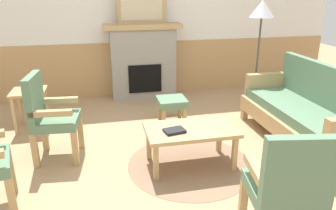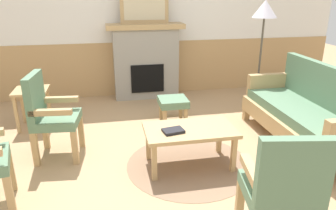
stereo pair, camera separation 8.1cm
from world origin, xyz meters
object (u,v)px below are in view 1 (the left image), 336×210
object	(u,v)px
fireplace	(143,61)
framed_picture	(142,6)
footstool	(172,103)
armchair_front_left	(288,186)
side_table	(30,99)
book_on_table	(174,131)
armchair_near_fireplace	(49,114)
floor_lamp_by_couch	(262,16)
coffee_table	(191,133)
couch	(302,112)

from	to	relation	value
fireplace	framed_picture	bearing A→B (deg)	90.00
footstool	armchair_front_left	distance (m)	2.54
armchair_front_left	side_table	size ratio (longest dim) A/B	1.78
book_on_table	armchair_near_fireplace	size ratio (longest dim) A/B	0.21
floor_lamp_by_couch	coffee_table	bearing A→B (deg)	-135.27
armchair_near_fireplace	floor_lamp_by_couch	xyz separation A→B (m)	(2.98, 0.98, 0.91)
armchair_near_fireplace	fireplace	bearing A→B (deg)	55.64
fireplace	couch	xyz separation A→B (m)	(1.65, -2.21, -0.26)
coffee_table	side_table	xyz separation A→B (m)	(-1.85, 1.41, 0.05)
fireplace	armchair_front_left	world-z (taller)	fireplace
floor_lamp_by_couch	book_on_table	bearing A→B (deg)	-137.62
floor_lamp_by_couch	framed_picture	bearing A→B (deg)	149.41
coffee_table	floor_lamp_by_couch	xyz separation A→B (m)	(1.49, 1.48, 1.06)
fireplace	framed_picture	size ratio (longest dim) A/B	1.62
footstool	armchair_front_left	world-z (taller)	armchair_front_left
fireplace	coffee_table	xyz separation A→B (m)	(0.15, -2.45, -0.27)
framed_picture	armchair_front_left	size ratio (longest dim) A/B	0.82
armchair_near_fireplace	side_table	distance (m)	0.99
framed_picture	footstool	xyz separation A→B (m)	(0.22, -1.24, -1.28)
couch	floor_lamp_by_couch	size ratio (longest dim) A/B	1.07
coffee_table	armchair_near_fireplace	world-z (taller)	armchair_near_fireplace
book_on_table	floor_lamp_by_couch	bearing A→B (deg)	42.38
book_on_table	armchair_near_fireplace	distance (m)	1.41
fireplace	armchair_near_fireplace	world-z (taller)	fireplace
framed_picture	armchair_front_left	bearing A→B (deg)	-82.92
framed_picture	armchair_near_fireplace	size ratio (longest dim) A/B	0.82
fireplace	framed_picture	xyz separation A→B (m)	(0.00, 0.00, 0.91)
couch	book_on_table	xyz separation A→B (m)	(-1.70, -0.30, 0.06)
framed_picture	armchair_front_left	world-z (taller)	framed_picture
armchair_front_left	floor_lamp_by_couch	xyz separation A→B (m)	(1.18, 2.78, 0.91)
couch	coffee_table	distance (m)	1.52
couch	coffee_table	bearing A→B (deg)	-170.82
footstool	coffee_table	bearing A→B (deg)	-93.59
armchair_front_left	side_table	xyz separation A→B (m)	(-2.17, 2.71, -0.10)
fireplace	coffee_table	world-z (taller)	fireplace
couch	book_on_table	world-z (taller)	couch
fireplace	coffee_table	size ratio (longest dim) A/B	1.35
footstool	armchair_near_fireplace	size ratio (longest dim) A/B	0.41
footstool	side_table	bearing A→B (deg)	174.10
fireplace	armchair_front_left	xyz separation A→B (m)	(0.47, -3.75, -0.11)
fireplace	floor_lamp_by_couch	world-z (taller)	floor_lamp_by_couch
coffee_table	armchair_front_left	distance (m)	1.35
fireplace	armchair_near_fireplace	xyz separation A→B (m)	(-1.33, -1.95, -0.11)
couch	fireplace	bearing A→B (deg)	126.80
book_on_table	coffee_table	bearing A→B (deg)	17.19
framed_picture	couch	distance (m)	2.99
footstool	floor_lamp_by_couch	xyz separation A→B (m)	(1.42, 0.27, 1.17)
fireplace	footstool	distance (m)	1.31
fireplace	side_table	world-z (taller)	fireplace
framed_picture	book_on_table	bearing A→B (deg)	-91.05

